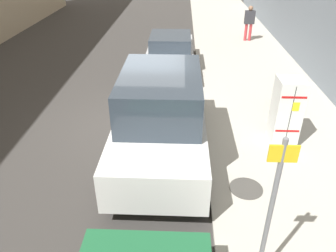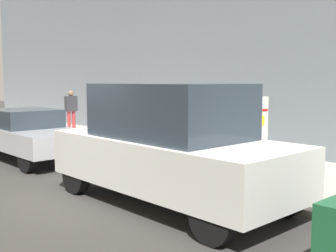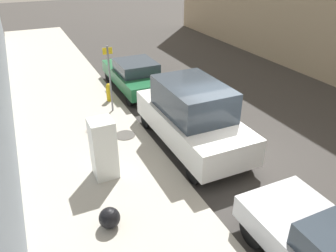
# 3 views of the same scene
# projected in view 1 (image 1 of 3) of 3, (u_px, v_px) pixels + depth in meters

# --- Properties ---
(ground_plane) EXTENTS (80.00, 80.00, 0.00)m
(ground_plane) POSITION_uv_depth(u_px,v_px,m) (139.00, 128.00, 9.32)
(ground_plane) COLOR #383533
(sidewalk_slab) EXTENTS (4.20, 44.00, 0.12)m
(sidewalk_slab) POSITION_uv_depth(u_px,v_px,m) (278.00, 129.00, 9.15)
(sidewalk_slab) COLOR #B2ADA0
(sidewalk_slab) RESTS_ON ground
(discarded_refrigerator) EXTENTS (0.64, 0.67, 1.72)m
(discarded_refrigerator) POSITION_uv_depth(u_px,v_px,m) (286.00, 112.00, 8.06)
(discarded_refrigerator) COLOR silver
(discarded_refrigerator) RESTS_ON sidewalk_slab
(manhole_cover) EXTENTS (0.70, 0.70, 0.02)m
(manhole_cover) POSITION_uv_depth(u_px,v_px,m) (246.00, 188.00, 6.90)
(manhole_cover) COLOR #47443F
(manhole_cover) RESTS_ON sidewalk_slab
(street_sign_post) EXTENTS (0.36, 0.07, 2.59)m
(street_sign_post) POSITION_uv_depth(u_px,v_px,m) (271.00, 211.00, 4.36)
(street_sign_post) COLOR slate
(street_sign_post) RESTS_ON sidewalk_slab
(trash_bag) EXTENTS (0.49, 0.49, 0.49)m
(trash_bag) POSITION_uv_depth(u_px,v_px,m) (280.00, 100.00, 10.06)
(trash_bag) COLOR black
(trash_bag) RESTS_ON sidewalk_slab
(pedestrian_walking_far) EXTENTS (0.49, 0.23, 1.69)m
(pedestrian_walking_far) POSITION_uv_depth(u_px,v_px,m) (249.00, 21.00, 16.20)
(pedestrian_walking_far) COLOR #B73338
(pedestrian_walking_far) RESTS_ON sidewalk_slab
(parked_sedan_silver) EXTENTS (1.79, 4.45, 1.41)m
(parked_sedan_silver) POSITION_uv_depth(u_px,v_px,m) (170.00, 53.00, 12.90)
(parked_sedan_silver) COLOR silver
(parked_sedan_silver) RESTS_ON ground
(parked_van_white) EXTENTS (2.00, 4.79, 2.16)m
(parked_van_white) POSITION_uv_depth(u_px,v_px,m) (161.00, 117.00, 7.63)
(parked_van_white) COLOR silver
(parked_van_white) RESTS_ON ground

